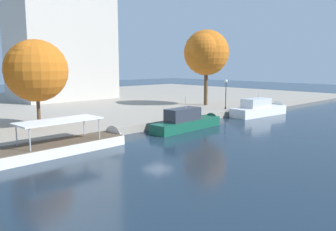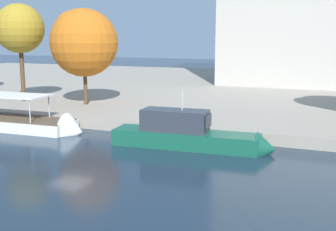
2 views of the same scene
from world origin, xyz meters
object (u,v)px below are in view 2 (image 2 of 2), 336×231
(tree_0, at_px, (82,42))
(tree_4, at_px, (19,28))
(tour_boat_1, at_px, (20,125))
(motor_yacht_2, at_px, (192,137))

(tree_0, height_order, tree_4, tree_4)
(tree_4, bearing_deg, tour_boat_1, -51.11)
(tour_boat_1, distance_m, tree_0, 10.77)
(motor_yacht_2, relative_size, tree_0, 1.20)
(tree_0, bearing_deg, tour_boat_1, -93.74)
(motor_yacht_2, bearing_deg, tour_boat_1, 175.50)
(tour_boat_1, distance_m, tree_4, 13.18)
(motor_yacht_2, bearing_deg, tree_4, 154.76)
(tour_boat_1, bearing_deg, tree_4, 126.58)
(motor_yacht_2, xyz_separation_m, tree_4, (-21.35, 8.50, 7.47))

